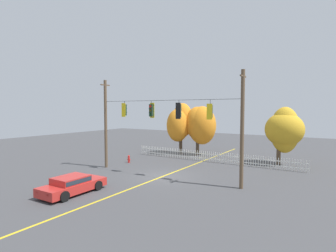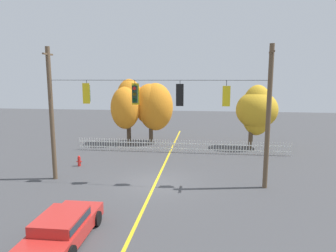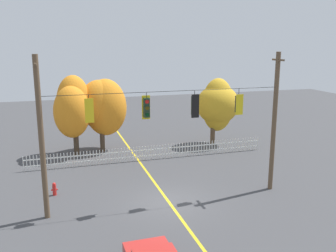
{
  "view_description": "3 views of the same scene",
  "coord_description": "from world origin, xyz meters",
  "px_view_note": "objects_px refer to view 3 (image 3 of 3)",
  "views": [
    {
      "loc": [
        11.97,
        -18.28,
        5.48
      ],
      "look_at": [
        0.42,
        0.05,
        4.12
      ],
      "focal_mm": 29.08,
      "sensor_mm": 36.0,
      "label": 1
    },
    {
      "loc": [
        2.87,
        -17.17,
        6.31
      ],
      "look_at": [
        0.8,
        -0.36,
        3.57
      ],
      "focal_mm": 32.07,
      "sensor_mm": 36.0,
      "label": 2
    },
    {
      "loc": [
        -5.66,
        -18.39,
        8.72
      ],
      "look_at": [
        -0.12,
        -0.31,
        4.39
      ],
      "focal_mm": 39.87,
      "sensor_mm": 36.0,
      "label": 3
    }
  ],
  "objects_px": {
    "traffic_signal_northbound_secondary": "(238,104)",
    "autumn_oak_far_east": "(218,105)",
    "traffic_signal_eastbound_side": "(195,106)",
    "fire_hydrant": "(54,189)",
    "autumn_maple_near_fence": "(73,107)",
    "traffic_signal_southbound_primary": "(89,110)",
    "traffic_signal_northbound_primary": "(147,108)",
    "autumn_maple_mid": "(103,106)"
  },
  "relations": [
    {
      "from": "autumn_maple_mid",
      "to": "fire_hydrant",
      "type": "xyz_separation_m",
      "value": [
        -3.99,
        -8.39,
        -3.24
      ]
    },
    {
      "from": "autumn_oak_far_east",
      "to": "fire_hydrant",
      "type": "distance_m",
      "value": 15.72
    },
    {
      "from": "autumn_oak_far_east",
      "to": "autumn_maple_near_fence",
      "type": "bearing_deg",
      "value": 178.56
    },
    {
      "from": "traffic_signal_eastbound_side",
      "to": "autumn_maple_near_fence",
      "type": "height_order",
      "value": "autumn_maple_near_fence"
    },
    {
      "from": "autumn_maple_near_fence",
      "to": "autumn_oak_far_east",
      "type": "xyz_separation_m",
      "value": [
        11.91,
        -0.3,
        -0.33
      ]
    },
    {
      "from": "traffic_signal_northbound_primary",
      "to": "autumn_maple_near_fence",
      "type": "distance_m",
      "value": 11.08
    },
    {
      "from": "traffic_signal_northbound_secondary",
      "to": "traffic_signal_northbound_primary",
      "type": "bearing_deg",
      "value": 179.79
    },
    {
      "from": "autumn_maple_near_fence",
      "to": "autumn_maple_mid",
      "type": "height_order",
      "value": "autumn_maple_near_fence"
    },
    {
      "from": "traffic_signal_northbound_primary",
      "to": "autumn_oak_far_east",
      "type": "relative_size",
      "value": 0.25
    },
    {
      "from": "autumn_maple_near_fence",
      "to": "autumn_oak_far_east",
      "type": "height_order",
      "value": "autumn_maple_near_fence"
    },
    {
      "from": "traffic_signal_southbound_primary",
      "to": "fire_hydrant",
      "type": "xyz_separation_m",
      "value": [
        -1.94,
        2.81,
        -5.02
      ]
    },
    {
      "from": "traffic_signal_southbound_primary",
      "to": "autumn_maple_near_fence",
      "type": "xyz_separation_m",
      "value": [
        -0.32,
        10.49,
        -1.63
      ]
    },
    {
      "from": "traffic_signal_eastbound_side",
      "to": "traffic_signal_northbound_primary",
      "type": "bearing_deg",
      "value": 179.56
    },
    {
      "from": "traffic_signal_eastbound_side",
      "to": "traffic_signal_northbound_secondary",
      "type": "relative_size",
      "value": 1.01
    },
    {
      "from": "traffic_signal_southbound_primary",
      "to": "fire_hydrant",
      "type": "distance_m",
      "value": 6.07
    },
    {
      "from": "autumn_oak_far_east",
      "to": "fire_hydrant",
      "type": "relative_size",
      "value": 7.41
    },
    {
      "from": "traffic_signal_northbound_secondary",
      "to": "traffic_signal_southbound_primary",
      "type": "bearing_deg",
      "value": -180.0
    },
    {
      "from": "traffic_signal_northbound_primary",
      "to": "autumn_maple_near_fence",
      "type": "xyz_separation_m",
      "value": [
        -3.23,
        10.47,
        -1.6
      ]
    },
    {
      "from": "traffic_signal_northbound_primary",
      "to": "autumn_maple_near_fence",
      "type": "bearing_deg",
      "value": 107.14
    },
    {
      "from": "traffic_signal_southbound_primary",
      "to": "traffic_signal_eastbound_side",
      "type": "height_order",
      "value": "same"
    },
    {
      "from": "traffic_signal_northbound_primary",
      "to": "autumn_maple_mid",
      "type": "distance_m",
      "value": 11.35
    },
    {
      "from": "traffic_signal_eastbound_side",
      "to": "traffic_signal_northbound_secondary",
      "type": "distance_m",
      "value": 2.61
    },
    {
      "from": "traffic_signal_northbound_secondary",
      "to": "autumn_maple_near_fence",
      "type": "xyz_separation_m",
      "value": [
        -8.47,
        10.49,
        -1.52
      ]
    },
    {
      "from": "traffic_signal_northbound_secondary",
      "to": "autumn_maple_mid",
      "type": "height_order",
      "value": "traffic_signal_northbound_secondary"
    },
    {
      "from": "autumn_maple_near_fence",
      "to": "fire_hydrant",
      "type": "relative_size",
      "value": 8.07
    },
    {
      "from": "autumn_maple_near_fence",
      "to": "traffic_signal_northbound_primary",
      "type": "bearing_deg",
      "value": -72.86
    },
    {
      "from": "autumn_maple_mid",
      "to": "autumn_oak_far_east",
      "type": "bearing_deg",
      "value": -6.03
    },
    {
      "from": "autumn_maple_near_fence",
      "to": "traffic_signal_eastbound_side",
      "type": "bearing_deg",
      "value": -60.8
    },
    {
      "from": "traffic_signal_northbound_primary",
      "to": "autumn_oak_far_east",
      "type": "distance_m",
      "value": 13.51
    },
    {
      "from": "autumn_maple_near_fence",
      "to": "fire_hydrant",
      "type": "bearing_deg",
      "value": -101.94
    },
    {
      "from": "traffic_signal_eastbound_side",
      "to": "autumn_oak_far_east",
      "type": "height_order",
      "value": "traffic_signal_eastbound_side"
    },
    {
      "from": "traffic_signal_eastbound_side",
      "to": "autumn_maple_mid",
      "type": "bearing_deg",
      "value": 107.35
    },
    {
      "from": "traffic_signal_southbound_primary",
      "to": "autumn_maple_near_fence",
      "type": "relative_size",
      "value": 0.22
    },
    {
      "from": "traffic_signal_northbound_secondary",
      "to": "autumn_maple_mid",
      "type": "relative_size",
      "value": 0.25
    },
    {
      "from": "autumn_maple_near_fence",
      "to": "autumn_maple_mid",
      "type": "distance_m",
      "value": 2.47
    },
    {
      "from": "autumn_oak_far_east",
      "to": "traffic_signal_northbound_primary",
      "type": "bearing_deg",
      "value": -130.48
    },
    {
      "from": "traffic_signal_northbound_secondary",
      "to": "autumn_oak_far_east",
      "type": "distance_m",
      "value": 10.91
    },
    {
      "from": "traffic_signal_southbound_primary",
      "to": "autumn_maple_mid",
      "type": "bearing_deg",
      "value": 79.65
    },
    {
      "from": "traffic_signal_southbound_primary",
      "to": "autumn_maple_mid",
      "type": "xyz_separation_m",
      "value": [
        2.05,
        11.2,
        -1.77
      ]
    },
    {
      "from": "traffic_signal_eastbound_side",
      "to": "fire_hydrant",
      "type": "relative_size",
      "value": 1.9
    },
    {
      "from": "traffic_signal_southbound_primary",
      "to": "traffic_signal_northbound_secondary",
      "type": "bearing_deg",
      "value": 0.0
    },
    {
      "from": "traffic_signal_northbound_primary",
      "to": "autumn_maple_mid",
      "type": "bearing_deg",
      "value": 94.43
    }
  ]
}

